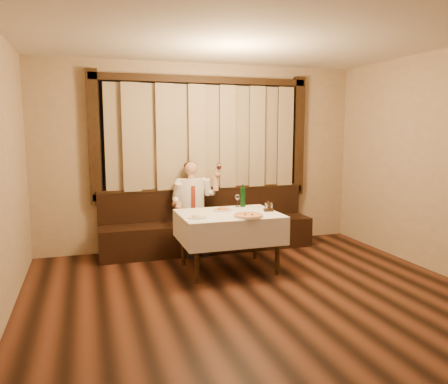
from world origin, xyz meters
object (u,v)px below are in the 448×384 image
object	(u,v)px
pasta_red	(223,208)
cruet_caddy	(269,208)
banquette	(208,229)
dining_table	(229,221)
seated_man	(193,200)
pasta_cream	(197,215)
green_bottle	(243,197)
pizza	(248,216)

from	to	relation	value
pasta_red	cruet_caddy	distance (m)	0.60
pasta_red	banquette	bearing A→B (deg)	88.22
dining_table	seated_man	bearing A→B (deg)	104.73
cruet_caddy	seated_man	world-z (taller)	seated_man
banquette	pasta_cream	world-z (taller)	banquette
cruet_caddy	green_bottle	bearing A→B (deg)	119.46
banquette	green_bottle	bearing A→B (deg)	-63.64
banquette	dining_table	size ratio (longest dim) A/B	2.52
green_bottle	cruet_caddy	xyz separation A→B (m)	(0.20, -0.42, -0.09)
pasta_red	seated_man	size ratio (longest dim) A/B	0.19
pasta_cream	cruet_caddy	xyz separation A→B (m)	(0.99, 0.12, 0.01)
banquette	pasta_red	size ratio (longest dim) A/B	12.72
pizza	green_bottle	xyz separation A→B (m)	(0.18, 0.69, 0.12)
pasta_cream	banquette	bearing A→B (deg)	69.05
dining_table	cruet_caddy	distance (m)	0.55
pizza	cruet_caddy	size ratio (longest dim) A/B	2.88
pizza	cruet_caddy	xyz separation A→B (m)	(0.38, 0.27, 0.03)
dining_table	cruet_caddy	bearing A→B (deg)	-5.91
dining_table	pasta_cream	distance (m)	0.51
dining_table	pasta_cream	size ratio (longest dim) A/B	5.53
pasta_red	cruet_caddy	bearing A→B (deg)	-22.75
seated_man	pasta_cream	bearing A→B (deg)	-100.90
banquette	seated_man	distance (m)	0.55
pasta_cream	seated_man	size ratio (longest dim) A/B	0.17
pasta_red	green_bottle	distance (m)	0.41
pasta_red	pasta_cream	size ratio (longest dim) A/B	1.10
pasta_cream	green_bottle	world-z (taller)	green_bottle
green_bottle	seated_man	xyz separation A→B (m)	(-0.57, 0.57, -0.10)
pasta_red	cruet_caddy	world-z (taller)	cruet_caddy
cruet_caddy	seated_man	size ratio (longest dim) A/B	0.10
pasta_red	green_bottle	xyz separation A→B (m)	(0.35, 0.19, 0.10)
pizza	pasta_red	size ratio (longest dim) A/B	1.48
pasta_cream	seated_man	distance (m)	1.14
green_bottle	cruet_caddy	size ratio (longest dim) A/B	2.51
banquette	cruet_caddy	world-z (taller)	banquette
banquette	cruet_caddy	distance (m)	1.30
banquette	pasta_cream	bearing A→B (deg)	-110.95
green_bottle	seated_man	distance (m)	0.81
cruet_caddy	pasta_cream	bearing A→B (deg)	-169.26
pasta_red	pasta_cream	world-z (taller)	pasta_red
green_bottle	seated_man	world-z (taller)	seated_man
pizza	pasta_red	bearing A→B (deg)	109.10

